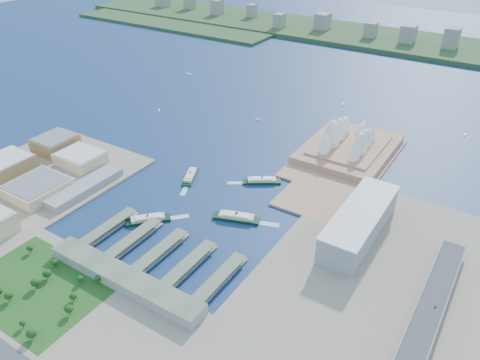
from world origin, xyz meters
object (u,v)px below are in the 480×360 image
Objects in this scene: toaster_building at (359,223)px; car_c at (436,306)px; ferry_a at (190,175)px; opera_house at (351,135)px; ferry_c at (148,218)px; ferry_d at (236,216)px; ferry_b at (262,180)px.

toaster_building reaches higher than car_c.
ferry_a is at bearing 179.76° from toaster_building.
opera_house is 348.88m from ferry_c.
car_c is at bearing -54.95° from opera_house.
car_c is (368.04, -84.76, 10.45)m from ferry_a.
toaster_building reaches higher than ferry_c.
ferry_c is 0.94× the size of ferry_d.
ferry_a is (-169.04, -198.92, -26.98)m from opera_house.
ferry_c is at bearing -154.19° from toaster_building.
opera_house is 1.16× the size of toaster_building.
toaster_building is at bearing 40.59° from ferry_b.
opera_house is at bearing -54.95° from car_c.
ferry_b is (-162.38, 45.71, -15.34)m from toaster_building.
car_c is at bearing 30.82° from ferry_b.
toaster_building is 2.73× the size of ferry_c.
car_c is (199.00, -283.68, -16.52)m from opera_house.
ferry_c is (-237.69, -114.96, -15.13)m from toaster_building.
ferry_d is at bearing -48.07° from ferry_a.
ferry_a is 0.97× the size of ferry_b.
ferry_a is at bearing -98.90° from ferry_b.
car_c reaches higher than ferry_c.
car_c reaches higher than ferry_d.
ferry_b is at bearing 164.28° from toaster_building.
toaster_building reaches higher than ferry_a.
ferry_a is 12.31× the size of car_c.
opera_house is 2.97× the size of ferry_d.
ferry_c is (21.34, -116.04, 0.35)m from ferry_a.
ferry_d reaches higher than ferry_b.
car_c is (253.30, -33.32, 9.75)m from ferry_d.
toaster_building is 2.56× the size of ferry_d.
ferry_b is (96.65, 44.63, 0.14)m from ferry_a.
ferry_c is at bearing -115.12° from opera_house.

